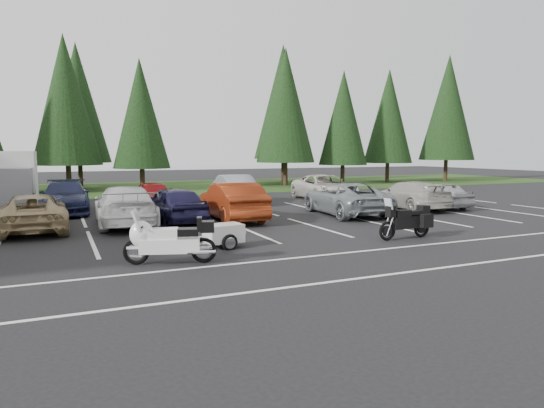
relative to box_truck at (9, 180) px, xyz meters
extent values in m
plane|color=black|center=(8.00, -12.50, -1.45)|extent=(120.00, 120.00, 0.00)
cube|color=#203711|center=(8.00, 11.50, -1.45)|extent=(80.00, 16.00, 0.01)
cube|color=slate|center=(12.00, 42.50, -1.45)|extent=(70.00, 50.00, 0.02)
cube|color=silver|center=(8.00, -10.50, -1.45)|extent=(32.00, 16.00, 0.01)
cylinder|color=#332316|center=(3.00, 10.40, -0.14)|extent=(0.36, 0.36, 2.62)
cone|color=black|center=(3.00, 10.40, 5.09)|extent=(4.80, 4.80, 9.27)
cylinder|color=#332316|center=(8.00, 9.10, -0.32)|extent=(0.36, 0.36, 2.26)
cone|color=black|center=(8.00, 9.10, 4.19)|extent=(4.14, 4.14, 7.99)
cylinder|color=#332316|center=(20.00, 9.60, -0.11)|extent=(0.36, 0.36, 2.69)
cone|color=black|center=(20.00, 9.60, 5.27)|extent=(4.93, 4.93, 9.52)
cylinder|color=#332316|center=(25.50, 9.30, -0.29)|extent=(0.36, 0.36, 2.33)
cone|color=black|center=(25.50, 9.30, 4.37)|extent=(4.27, 4.27, 8.24)
cylinder|color=#332316|center=(31.00, 10.10, -0.21)|extent=(0.36, 0.36, 2.47)
cone|color=black|center=(31.00, 10.10, 4.73)|extent=(4.53, 4.53, 8.76)
cylinder|color=#332316|center=(37.00, 8.80, -0.03)|extent=(0.36, 0.36, 2.83)
cone|color=black|center=(37.00, 8.80, 5.63)|extent=(5.19, 5.19, 10.03)
cylinder|color=#332316|center=(4.00, 15.00, -0.09)|extent=(0.36, 0.36, 2.71)
cone|color=black|center=(4.00, 15.00, 5.33)|extent=(4.97, 4.97, 9.61)
cylinder|color=#332316|center=(22.00, 14.30, 0.05)|extent=(0.36, 0.36, 3.00)
cone|color=black|center=(22.00, 14.30, 6.05)|extent=(5.50, 5.50, 10.62)
imported|color=#A1895D|center=(1.33, -8.15, -0.77)|extent=(2.34, 4.93, 1.36)
imported|color=silver|center=(4.57, -8.04, -0.67)|extent=(2.44, 5.46, 1.55)
imported|color=#181536|center=(6.46, -8.03, -0.70)|extent=(2.17, 4.52, 1.49)
imported|color=maroon|center=(8.89, -8.35, -0.65)|extent=(1.88, 4.93, 1.61)
imported|color=gray|center=(14.20, -8.79, -0.71)|extent=(3.01, 5.57, 1.48)
imported|color=#AAA59C|center=(18.28, -8.29, -0.75)|extent=(2.18, 4.92, 1.40)
imported|color=#AEAEB2|center=(20.06, -8.41, -0.78)|extent=(1.89, 4.07, 1.35)
imported|color=#161B38|center=(2.50, -2.94, -0.70)|extent=(2.34, 5.29, 1.51)
imported|color=maroon|center=(6.66, -2.74, -0.76)|extent=(1.68, 4.06, 1.38)
imported|color=gray|center=(11.37, -2.16, -0.67)|extent=(1.93, 4.84, 1.57)
imported|color=beige|center=(16.66, -2.70, -0.69)|extent=(3.06, 5.67, 1.51)
camera|label=1|loc=(2.13, -27.55, 1.45)|focal=32.00mm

